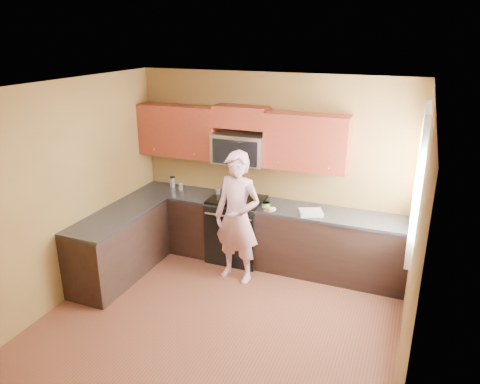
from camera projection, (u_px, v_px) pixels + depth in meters
The scene contains 26 objects.
floor at pixel (214, 327), 5.20m from camera, with size 4.00×4.00×0.00m, color brown.
ceiling at pixel (209, 89), 4.29m from camera, with size 4.00×4.00×0.00m, color white.
wall_back at pixel (271, 169), 6.49m from camera, with size 4.00×4.00×0.00m, color brown.
wall_front at pixel (83, 330), 3.00m from camera, with size 4.00×4.00×0.00m, color brown.
wall_left at pixel (62, 195), 5.45m from camera, with size 4.00×4.00×0.00m, color brown.
wall_right at pixel (414, 253), 4.05m from camera, with size 4.00×4.00×0.00m, color brown.
cabinet_back_run at pixel (263, 234), 6.54m from camera, with size 4.00×0.60×0.88m, color black.
cabinet_left_run at pixel (119, 246), 6.18m from camera, with size 0.60×1.60×0.88m, color black.
countertop_back at pixel (263, 205), 6.38m from camera, with size 4.00×0.62×0.04m, color black.
countertop_left at pixel (117, 216), 6.02m from camera, with size 0.62×1.60×0.04m, color black.
stove at pixel (237, 229), 6.65m from camera, with size 0.76×0.65×0.95m, color black, non-canonical shape.
microwave at pixel (240, 163), 6.43m from camera, with size 0.76×0.40×0.42m, color silver, non-canonical shape.
upper_cab_left at pixel (180, 155), 6.80m from camera, with size 1.22×0.33×0.75m, color maroon, non-canonical shape.
upper_cab_right at pixel (305, 169), 6.13m from camera, with size 1.12×0.33×0.75m, color maroon, non-canonical shape.
upper_cab_over_mw at pixel (241, 117), 6.24m from camera, with size 0.76×0.33×0.30m, color maroon.
window at pixel (419, 181), 5.00m from camera, with size 0.06×1.06×1.66m, color white, non-canonical shape.
woman at pixel (237, 218), 5.97m from camera, with size 0.65×0.43×1.79m, color #D1688B.
frying_pan at pixel (231, 201), 6.40m from camera, with size 0.27×0.47×0.06m, color black, non-canonical shape.
butter_tub at pixel (266, 207), 6.25m from camera, with size 0.11×0.11×0.08m, color gold, non-canonical shape.
toast_slice at pixel (269, 210), 6.12m from camera, with size 0.11×0.11×0.01m, color #B27F47.
napkin_a at pixel (272, 209), 6.09m from camera, with size 0.11×0.12×0.06m, color silver.
napkin_b at pixel (313, 211), 6.04m from camera, with size 0.12×0.13×0.07m, color silver.
dish_towel at pixel (311, 212), 6.00m from camera, with size 0.30×0.24×0.05m, color silver.
travel_mug at pixel (173, 187), 7.06m from camera, with size 0.08×0.08×0.17m, color silver, non-canonical shape.
glass_a at pixel (181, 187), 6.87m from camera, with size 0.07×0.07×0.12m, color silver.
glass_c at pixel (218, 192), 6.64m from camera, with size 0.07×0.07×0.12m, color silver.
Camera 1 is at (1.91, -3.94, 3.23)m, focal length 33.83 mm.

